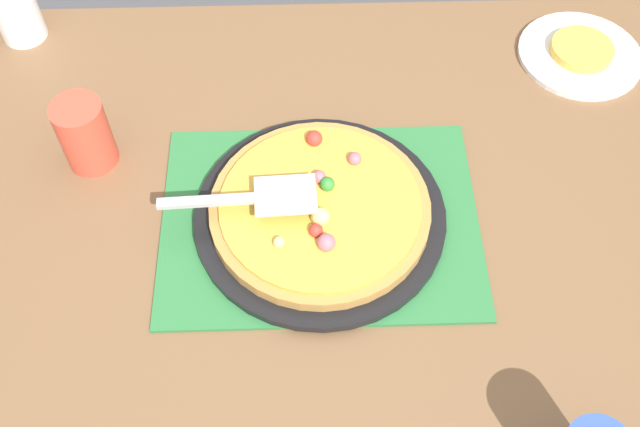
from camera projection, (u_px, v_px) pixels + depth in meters
name	position (u px, v px, depth m)	size (l,w,h in m)	color
ground_plane	(320.00, 398.00, 1.74)	(8.00, 8.00, 0.00)	#4C4C51
dining_table	(320.00, 258.00, 1.22)	(1.40, 1.00, 0.75)	brown
placemat	(320.00, 220.00, 1.12)	(0.48, 0.36, 0.01)	#2D753D
pizza_pan	(320.00, 216.00, 1.12)	(0.38, 0.38, 0.01)	black
pizza	(320.00, 208.00, 1.10)	(0.33, 0.33, 0.05)	#B78442
plate_near_left	(580.00, 55.00, 1.32)	(0.22, 0.22, 0.01)	white
served_slice_left	(582.00, 49.00, 1.31)	(0.11, 0.11, 0.02)	#EAB747
cup_near	(15.00, 9.00, 1.31)	(0.08, 0.08, 0.12)	white
cup_far	(85.00, 134.00, 1.15)	(0.08, 0.08, 0.12)	#E04C38
pizza_server	(252.00, 198.00, 1.06)	(0.23, 0.07, 0.01)	silver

